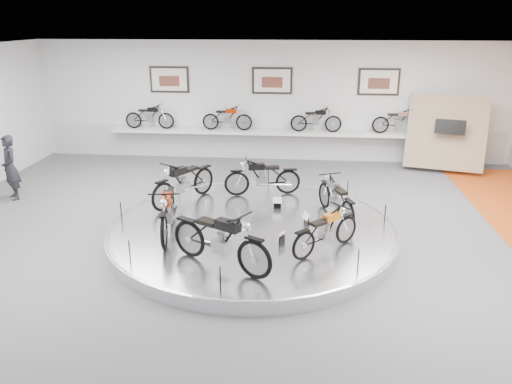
# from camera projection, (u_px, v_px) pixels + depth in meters

# --- Properties ---
(floor) EXTENTS (16.00, 16.00, 0.00)m
(floor) POSITION_uv_depth(u_px,v_px,m) (251.00, 243.00, 10.97)
(floor) COLOR #555558
(floor) RESTS_ON ground
(ceiling) EXTENTS (16.00, 16.00, 0.00)m
(ceiling) POSITION_uv_depth(u_px,v_px,m) (250.00, 55.00, 9.64)
(ceiling) COLOR white
(ceiling) RESTS_ON wall_back
(wall_back) EXTENTS (16.00, 0.00, 16.00)m
(wall_back) POSITION_uv_depth(u_px,v_px,m) (272.00, 102.00, 16.88)
(wall_back) COLOR silver
(wall_back) RESTS_ON floor
(dado_band) EXTENTS (15.68, 0.04, 1.10)m
(dado_band) POSITION_uv_depth(u_px,v_px,m) (272.00, 143.00, 17.34)
(dado_band) COLOR #BCBCBA
(dado_band) RESTS_ON floor
(display_platform) EXTENTS (6.40, 6.40, 0.30)m
(display_platform) POSITION_uv_depth(u_px,v_px,m) (252.00, 231.00, 11.20)
(display_platform) COLOR silver
(display_platform) RESTS_ON floor
(platform_rim) EXTENTS (6.40, 6.40, 0.10)m
(platform_rim) POSITION_uv_depth(u_px,v_px,m) (252.00, 226.00, 11.16)
(platform_rim) COLOR #B2B2BA
(platform_rim) RESTS_ON display_platform
(shelf) EXTENTS (11.00, 0.55, 0.10)m
(shelf) POSITION_uv_depth(u_px,v_px,m) (271.00, 132.00, 16.93)
(shelf) COLOR silver
(shelf) RESTS_ON wall_back
(poster_left) EXTENTS (1.35, 0.06, 0.88)m
(poster_left) POSITION_uv_depth(u_px,v_px,m) (169.00, 80.00, 16.92)
(poster_left) COLOR silver
(poster_left) RESTS_ON wall_back
(poster_center) EXTENTS (1.35, 0.06, 0.88)m
(poster_center) POSITION_uv_depth(u_px,v_px,m) (272.00, 81.00, 16.61)
(poster_center) COLOR silver
(poster_center) RESTS_ON wall_back
(poster_right) EXTENTS (1.35, 0.06, 0.88)m
(poster_right) POSITION_uv_depth(u_px,v_px,m) (379.00, 82.00, 16.31)
(poster_right) COLOR silver
(poster_right) RESTS_ON wall_back
(display_panel) EXTENTS (2.56, 1.52, 2.30)m
(display_panel) POSITION_uv_depth(u_px,v_px,m) (446.00, 132.00, 15.79)
(display_panel) COLOR #988560
(display_panel) RESTS_ON floor
(shelf_bike_a) EXTENTS (1.22, 0.43, 0.73)m
(shelf_bike_a) POSITION_uv_depth(u_px,v_px,m) (150.00, 118.00, 17.16)
(shelf_bike_a) COLOR black
(shelf_bike_a) RESTS_ON shelf
(shelf_bike_b) EXTENTS (1.22, 0.43, 0.73)m
(shelf_bike_b) POSITION_uv_depth(u_px,v_px,m) (227.00, 120.00, 16.93)
(shelf_bike_b) COLOR #9A1F00
(shelf_bike_b) RESTS_ON shelf
(shelf_bike_c) EXTENTS (1.22, 0.43, 0.73)m
(shelf_bike_c) POSITION_uv_depth(u_px,v_px,m) (316.00, 121.00, 16.66)
(shelf_bike_c) COLOR black
(shelf_bike_c) RESTS_ON shelf
(shelf_bike_d) EXTENTS (1.22, 0.43, 0.73)m
(shelf_bike_d) POSITION_uv_depth(u_px,v_px,m) (398.00, 123.00, 16.43)
(shelf_bike_d) COLOR #ACABB0
(shelf_bike_d) RESTS_ON shelf
(bike_a) EXTENTS (1.12, 1.72, 0.95)m
(bike_a) POSITION_uv_depth(u_px,v_px,m) (336.00, 198.00, 11.46)
(bike_a) COLOR #ACABB0
(bike_a) RESTS_ON display_platform
(bike_b) EXTENTS (1.77, 0.92, 0.99)m
(bike_b) POSITION_uv_depth(u_px,v_px,m) (263.00, 177.00, 12.91)
(bike_b) COLOR black
(bike_b) RESTS_ON display_platform
(bike_c) EXTENTS (1.49, 1.93, 1.09)m
(bike_c) POSITION_uv_depth(u_px,v_px,m) (184.00, 182.00, 12.37)
(bike_c) COLOR black
(bike_c) RESTS_ON display_platform
(bike_d) EXTENTS (0.93, 1.92, 1.08)m
(bike_d) POSITION_uv_depth(u_px,v_px,m) (167.00, 210.00, 10.55)
(bike_d) COLOR #9A1F00
(bike_d) RESTS_ON display_platform
(bike_e) EXTENTS (2.00, 1.53, 1.13)m
(bike_e) POSITION_uv_depth(u_px,v_px,m) (220.00, 239.00, 9.11)
(bike_e) COLOR black
(bike_e) RESTS_ON display_platform
(bike_f) EXTENTS (1.46, 1.44, 0.89)m
(bike_f) POSITION_uv_depth(u_px,v_px,m) (326.00, 230.00, 9.78)
(bike_f) COLOR #B45D11
(bike_f) RESTS_ON display_platform
(visitor) EXTENTS (0.75, 0.75, 1.76)m
(visitor) POSITION_uv_depth(u_px,v_px,m) (10.00, 168.00, 13.39)
(visitor) COLOR black
(visitor) RESTS_ON floor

